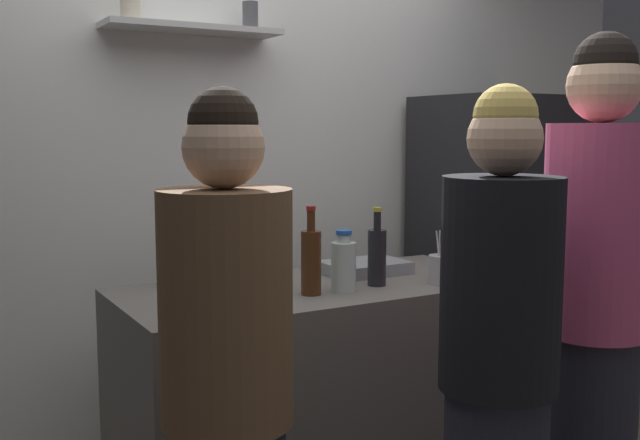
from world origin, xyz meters
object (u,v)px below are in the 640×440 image
(wine_bottle_amber_glass, at_px, (311,260))
(wine_bottle_dark_glass, at_px, (377,255))
(baking_pan, at_px, (364,267))
(wine_bottle_green_glass, at_px, (175,257))
(water_bottle_plastic, at_px, (344,264))
(person_brown_jacket, at_px, (228,409))
(person_blonde, at_px, (498,376))
(person_pink_top, at_px, (594,316))
(wine_bottle_pale_glass, at_px, (221,279))
(utensil_holder, at_px, (442,269))
(refrigerator, at_px, (494,263))

(wine_bottle_amber_glass, xyz_separation_m, wine_bottle_dark_glass, (0.29, 0.01, -0.01))
(baking_pan, height_order, wine_bottle_green_glass, wine_bottle_green_glass)
(baking_pan, bearing_deg, wine_bottle_dark_glass, -112.09)
(water_bottle_plastic, xyz_separation_m, person_brown_jacket, (-0.71, -0.58, -0.22))
(person_blonde, relative_size, person_pink_top, 0.90)
(person_blonde, bearing_deg, person_brown_jacket, -71.57)
(person_blonde, relative_size, person_brown_jacket, 1.01)
(wine_bottle_pale_glass, distance_m, person_pink_top, 1.21)
(utensil_holder, height_order, wine_bottle_dark_glass, wine_bottle_dark_glass)
(person_blonde, distance_m, person_pink_top, 0.48)
(refrigerator, distance_m, person_pink_top, 1.37)
(baking_pan, distance_m, wine_bottle_green_glass, 0.78)
(utensil_holder, bearing_deg, baking_pan, 114.41)
(person_blonde, bearing_deg, baking_pan, -159.58)
(refrigerator, height_order, wine_bottle_pale_glass, refrigerator)
(water_bottle_plastic, height_order, person_brown_jacket, person_brown_jacket)
(utensil_holder, distance_m, wine_bottle_amber_glass, 0.54)
(wine_bottle_amber_glass, xyz_separation_m, water_bottle_plastic, (0.13, -0.01, -0.03))
(baking_pan, relative_size, person_pink_top, 0.19)
(wine_bottle_pale_glass, xyz_separation_m, wine_bottle_dark_glass, (0.67, 0.10, 0.01))
(person_brown_jacket, bearing_deg, wine_bottle_dark_glass, -78.08)
(baking_pan, relative_size, wine_bottle_amber_glass, 1.06)
(wine_bottle_green_glass, height_order, person_pink_top, person_pink_top)
(person_brown_jacket, bearing_deg, person_blonde, -125.83)
(wine_bottle_dark_glass, height_order, water_bottle_plastic, wine_bottle_dark_glass)
(baking_pan, height_order, wine_bottle_amber_glass, wine_bottle_amber_glass)
(wine_bottle_green_glass, bearing_deg, wine_bottle_amber_glass, -46.89)
(wine_bottle_amber_glass, relative_size, wine_bottle_dark_glass, 1.07)
(wine_bottle_amber_glass, xyz_separation_m, wine_bottle_pale_glass, (-0.38, -0.08, -0.02))
(baking_pan, bearing_deg, water_bottle_plastic, -135.88)
(refrigerator, height_order, wine_bottle_green_glass, refrigerator)
(baking_pan, xyz_separation_m, wine_bottle_pale_glass, (-0.76, -0.32, 0.09))
(baking_pan, bearing_deg, refrigerator, 14.46)
(utensil_holder, distance_m, water_bottle_plastic, 0.41)
(wine_bottle_dark_glass, bearing_deg, person_blonde, -97.90)
(utensil_holder, relative_size, person_pink_top, 0.12)
(person_brown_jacket, bearing_deg, refrigerator, -83.39)
(refrigerator, bearing_deg, wine_bottle_dark_glass, -155.69)
(person_pink_top, relative_size, person_brown_jacket, 1.12)
(baking_pan, relative_size, wine_bottle_pale_glass, 1.14)
(wine_bottle_green_glass, xyz_separation_m, person_blonde, (0.56, -1.16, -0.22))
(person_pink_top, bearing_deg, refrigerator, 64.01)
(wine_bottle_pale_glass, bearing_deg, wine_bottle_amber_glass, 12.26)
(baking_pan, bearing_deg, wine_bottle_green_glass, 168.23)
(utensil_holder, height_order, person_blonde, person_blonde)
(wine_bottle_pale_glass, distance_m, person_blonde, 0.91)
(wine_bottle_dark_glass, xyz_separation_m, person_pink_top, (0.36, -0.72, -0.12))
(baking_pan, xyz_separation_m, person_pink_top, (0.27, -0.94, -0.03))
(wine_bottle_green_glass, height_order, wine_bottle_amber_glass, wine_bottle_amber_glass)
(person_blonde, bearing_deg, wine_bottle_amber_glass, -134.55)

